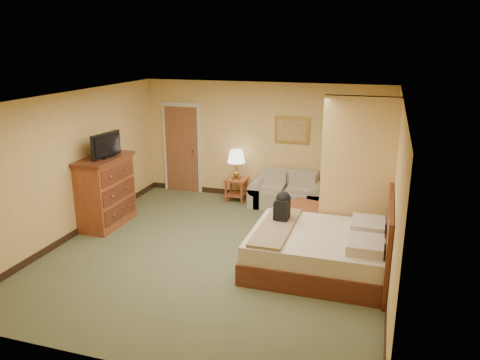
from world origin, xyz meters
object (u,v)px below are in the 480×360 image
at_px(coffee_table, 307,212).
at_px(bed, 326,250).
at_px(loveseat, 286,196).
at_px(dresser, 105,191).

relative_size(coffee_table, bed, 0.38).
height_order(loveseat, coffee_table, loveseat).
height_order(coffee_table, bed, bed).
distance_m(loveseat, dresser, 3.73).
xyz_separation_m(coffee_table, bed, (0.57, -1.63, 0.01)).
bearing_deg(loveseat, dresser, -146.80).
bearing_deg(bed, loveseat, 113.94).
bearing_deg(loveseat, bed, -66.06).
bearing_deg(dresser, bed, -8.46).
bearing_deg(coffee_table, loveseat, 120.45).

